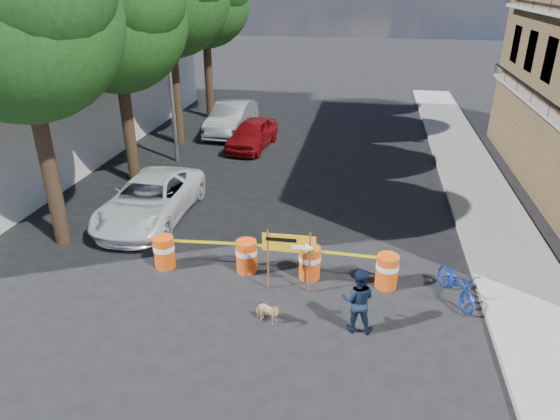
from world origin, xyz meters
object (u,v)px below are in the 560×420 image
at_px(barrel_far_right, 387,270).
at_px(sedan_red, 252,134).
at_px(barrel_mid_left, 247,255).
at_px(bicycle, 459,269).
at_px(pedestrian, 358,300).
at_px(barrel_far_left, 164,251).
at_px(sedan_silver, 232,118).
at_px(detour_sign, 295,249).
at_px(suv_white, 150,199).
at_px(barrel_mid_right, 310,262).
at_px(dog, 267,313).

distance_m(barrel_far_right, sedan_red, 12.24).
relative_size(barrel_mid_left, bicycle, 0.52).
bearing_deg(barrel_mid_left, sedan_red, 101.95).
height_order(pedestrian, sedan_red, pedestrian).
relative_size(barrel_far_left, sedan_red, 0.23).
height_order(barrel_far_left, sedan_silver, sedan_silver).
relative_size(bicycle, sedan_red, 0.44).
xyz_separation_m(detour_sign, suv_white, (-5.24, 3.34, -0.54)).
bearing_deg(detour_sign, pedestrian, -38.70).
bearing_deg(pedestrian, sedan_silver, -62.77).
bearing_deg(sedan_red, barrel_far_left, -83.38).
xyz_separation_m(barrel_mid_right, dog, (-0.72, -2.09, -0.19)).
height_order(barrel_mid_left, pedestrian, pedestrian).
height_order(barrel_far_left, dog, barrel_far_left).
height_order(suv_white, sedan_red, suv_white).
relative_size(barrel_far_right, detour_sign, 0.53).
xyz_separation_m(pedestrian, sedan_red, (-5.25, 12.57, -0.11)).
xyz_separation_m(barrel_mid_left, detour_sign, (1.42, -0.75, 0.77)).
bearing_deg(dog, barrel_mid_right, 0.14).
bearing_deg(barrel_far_right, sedan_silver, 120.14).
height_order(detour_sign, bicycle, bicycle).
height_order(barrel_far_left, barrel_mid_right, same).
bearing_deg(detour_sign, bicycle, 4.39).
distance_m(detour_sign, sedan_silver, 14.57).
bearing_deg(barrel_mid_left, pedestrian, -33.51).
bearing_deg(barrel_mid_left, dog, -64.97).
xyz_separation_m(barrel_mid_left, barrel_far_right, (3.70, -0.12, 0.00)).
bearing_deg(sedan_silver, dog, -70.89).
xyz_separation_m(suv_white, sedan_red, (1.58, 7.99, -0.03)).
relative_size(barrel_far_right, dog, 1.35).
xyz_separation_m(barrel_mid_left, dog, (0.99, -2.13, -0.19)).
xyz_separation_m(detour_sign, pedestrian, (1.59, -1.24, -0.46)).
distance_m(barrel_far_left, pedestrian, 5.58).
distance_m(suv_white, sedan_red, 8.15).
relative_size(barrel_mid_left, sedan_red, 0.23).
xyz_separation_m(bicycle, sedan_red, (-7.60, 10.98, -0.20)).
distance_m(barrel_far_left, sedan_red, 10.75).
xyz_separation_m(barrel_mid_right, detour_sign, (-0.29, -0.71, 0.77)).
bearing_deg(barrel_mid_left, suv_white, 145.92).
bearing_deg(barrel_mid_right, barrel_far_left, -178.08).
xyz_separation_m(barrel_mid_right, bicycle, (3.65, -0.36, 0.40)).
height_order(suv_white, sedan_silver, sedan_silver).
relative_size(sedan_red, sedan_silver, 0.83).
xyz_separation_m(barrel_far_right, sedan_silver, (-7.52, 12.95, 0.31)).
distance_m(barrel_far_left, bicycle, 7.63).
xyz_separation_m(barrel_mid_right, sedan_red, (-3.95, 10.62, 0.20)).
bearing_deg(barrel_mid_left, barrel_mid_right, -1.37).
height_order(barrel_mid_left, bicycle, bicycle).
height_order(dog, suv_white, suv_white).
relative_size(suv_white, sedan_silver, 1.06).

